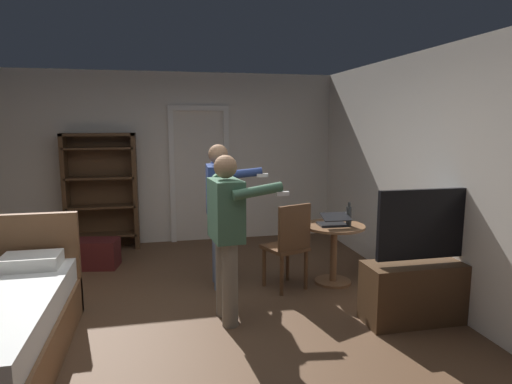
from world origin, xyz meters
The scene contains 13 objects.
ground_plane centered at (0.00, 0.00, 0.00)m, with size 6.65×6.65×0.00m, color brown.
wall_back centered at (0.00, 3.08, 1.32)m, with size 5.44×0.12×2.63m, color silver.
wall_right centered at (2.66, 0.00, 1.32)m, with size 0.12×6.29×2.63m, color silver.
doorway_frame centered at (0.45, 3.00, 1.22)m, with size 0.93×0.08×2.13m.
bookshelf centered at (-1.01, 2.86, 0.93)m, with size 1.04×0.32×1.72m.
tv_flatscreen centered at (2.30, -0.37, 0.37)m, with size 1.26×0.40×1.28m.
side_table centered at (1.80, 0.75, 0.48)m, with size 0.71×0.71×0.70m.
laptop centered at (1.76, 0.70, 0.75)m, with size 0.33×0.34×0.16m.
bottle_on_table centered at (1.94, 0.67, 0.82)m, with size 0.06×0.06×0.28m.
wooden_chair centered at (1.22, 0.66, 0.54)m, with size 0.54×0.54×0.99m.
person_blue_shirt centered at (0.43, 0.03, 0.92)m, with size 0.69×0.60×1.59m.
person_striped_shirt centered at (0.49, 0.96, 0.95)m, with size 0.63×0.63×1.64m.
suitcase_dark centered at (-0.99, 1.93, 0.19)m, with size 0.53×0.35×0.37m, color #4C1919.
Camera 1 is at (-0.17, -3.94, 1.88)m, focal length 31.04 mm.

